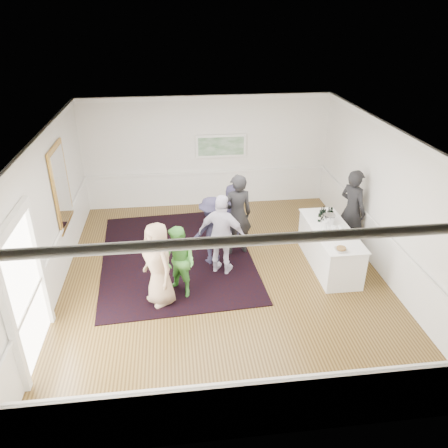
{
  "coord_description": "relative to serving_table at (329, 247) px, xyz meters",
  "views": [
    {
      "loc": [
        -0.97,
        -8.01,
        5.42
      ],
      "look_at": [
        0.03,
        0.2,
        1.21
      ],
      "focal_mm": 35.0,
      "sensor_mm": 36.0,
      "label": 1
    }
  ],
  "objects": [
    {
      "name": "guest_lilac",
      "position": [
        -2.45,
        0.0,
        0.46
      ],
      "size": [
        1.17,
        0.91,
        1.86
      ],
      "primitive_type": "imported",
      "rotation": [
        0.0,
        0.0,
        2.66
      ],
      "color": "silver",
      "rests_on": "floor"
    },
    {
      "name": "nut_bowl",
      "position": [
        -0.13,
        -0.94,
        0.5
      ],
      "size": [
        0.26,
        0.26,
        0.08
      ],
      "color": "white",
      "rests_on": "serving_table"
    },
    {
      "name": "guest_tan",
      "position": [
        -3.81,
        -0.93,
        0.41
      ],
      "size": [
        0.91,
        1.02,
        1.75
      ],
      "primitive_type": "imported",
      "rotation": [
        0.0,
        0.0,
        -1.04
      ],
      "color": "tan",
      "rests_on": "floor"
    },
    {
      "name": "serving_table",
      "position": [
        0.0,
        0.0,
        0.0
      ],
      "size": [
        0.87,
        2.28,
        0.92
      ],
      "color": "white",
      "rests_on": "floor"
    },
    {
      "name": "floor",
      "position": [
        -2.45,
        -0.23,
        -0.46
      ],
      "size": [
        8.0,
        8.0,
        0.0
      ],
      "primitive_type": "plane",
      "color": "brown",
      "rests_on": "ground"
    },
    {
      "name": "wine_bottles",
      "position": [
        0.02,
        0.49,
        0.61
      ],
      "size": [
        0.39,
        0.26,
        0.31
      ],
      "color": "black",
      "rests_on": "serving_table"
    },
    {
      "name": "wall_front",
      "position": [
        -2.45,
        -4.23,
        1.14
      ],
      "size": [
        7.0,
        0.02,
        3.2
      ],
      "primitive_type": "cube",
      "color": "white",
      "rests_on": "floor"
    },
    {
      "name": "guest_dark_a",
      "position": [
        -2.63,
        0.46,
        0.35
      ],
      "size": [
        1.19,
        0.91,
        1.62
      ],
      "primitive_type": "imported",
      "rotation": [
        0.0,
        0.0,
        3.47
      ],
      "color": "#232036",
      "rests_on": "floor"
    },
    {
      "name": "wall_back",
      "position": [
        -2.45,
        3.77,
        1.14
      ],
      "size": [
        7.0,
        0.02,
        3.2
      ],
      "primitive_type": "cube",
      "color": "white",
      "rests_on": "floor"
    },
    {
      "name": "guest_navy",
      "position": [
        -2.02,
        1.5,
        0.27
      ],
      "size": [
        0.83,
        0.66,
        1.47
      ],
      "primitive_type": "imported",
      "rotation": [
        0.0,
        0.0,
        2.83
      ],
      "color": "#232036",
      "rests_on": "floor"
    },
    {
      "name": "juice_pitchers",
      "position": [
        -0.06,
        -0.21,
        0.58
      ],
      "size": [
        0.39,
        0.37,
        0.24
      ],
      "color": "#56A139",
      "rests_on": "serving_table"
    },
    {
      "name": "wainscoting",
      "position": [
        -2.45,
        -0.23,
        0.04
      ],
      "size": [
        7.0,
        8.0,
        1.0
      ],
      "primitive_type": null,
      "color": "white",
      "rests_on": "floor"
    },
    {
      "name": "wall_left",
      "position": [
        -5.95,
        -0.23,
        1.14
      ],
      "size": [
        0.02,
        8.0,
        3.2
      ],
      "primitive_type": "cube",
      "color": "white",
      "rests_on": "floor"
    },
    {
      "name": "landscape_painting",
      "position": [
        -2.05,
        3.72,
        1.32
      ],
      "size": [
        1.44,
        0.06,
        0.66
      ],
      "color": "white",
      "rests_on": "wall_back"
    },
    {
      "name": "bartender",
      "position": [
        0.75,
        0.73,
        0.54
      ],
      "size": [
        0.76,
        0.87,
        2.01
      ],
      "primitive_type": "imported",
      "rotation": [
        0.0,
        0.0,
        2.03
      ],
      "color": "black",
      "rests_on": "floor"
    },
    {
      "name": "ice_bucket",
      "position": [
        0.01,
        0.24,
        0.57
      ],
      "size": [
        0.26,
        0.26,
        0.25
      ],
      "primitive_type": "cylinder",
      "color": "silver",
      "rests_on": "serving_table"
    },
    {
      "name": "area_rug",
      "position": [
        -3.46,
        0.8,
        -0.45
      ],
      "size": [
        3.74,
        4.76,
        0.02
      ],
      "primitive_type": "cube",
      "rotation": [
        0.0,
        0.0,
        0.06
      ],
      "color": "black",
      "rests_on": "floor"
    },
    {
      "name": "guest_dark_b",
      "position": [
        -2.01,
        0.8,
        0.54
      ],
      "size": [
        0.8,
        0.6,
        2.0
      ],
      "primitive_type": "imported",
      "rotation": [
        0.0,
        0.0,
        3.32
      ],
      "color": "black",
      "rests_on": "floor"
    },
    {
      "name": "guest_green",
      "position": [
        -3.41,
        -0.74,
        0.3
      ],
      "size": [
        0.94,
        0.93,
        1.53
      ],
      "primitive_type": "imported",
      "rotation": [
        0.0,
        0.0,
        -0.73
      ],
      "color": "#54B648",
      "rests_on": "floor"
    },
    {
      "name": "doorway",
      "position": [
        -5.89,
        -2.13,
        0.95
      ],
      "size": [
        0.1,
        1.78,
        2.56
      ],
      "color": "white",
      "rests_on": "wall_left"
    },
    {
      "name": "ceiling",
      "position": [
        -2.45,
        -0.23,
        2.74
      ],
      "size": [
        7.0,
        8.0,
        0.02
      ],
      "primitive_type": "cube",
      "color": "white",
      "rests_on": "wall_back"
    },
    {
      "name": "wall_right",
      "position": [
        1.05,
        -0.23,
        1.14
      ],
      "size": [
        0.02,
        8.0,
        3.2
      ],
      "primitive_type": "cube",
      "color": "white",
      "rests_on": "floor"
    },
    {
      "name": "mirror",
      "position": [
        -5.9,
        1.07,
        1.34
      ],
      "size": [
        0.05,
        1.25,
        1.85
      ],
      "color": "#BC8937",
      "rests_on": "wall_left"
    }
  ]
}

